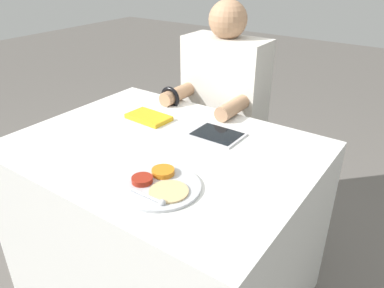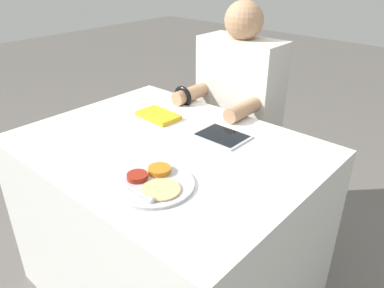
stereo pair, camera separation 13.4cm
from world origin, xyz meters
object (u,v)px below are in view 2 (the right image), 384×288
(thali_tray, at_px, (154,183))
(tablet_device, at_px, (222,136))
(person_diner, at_px, (237,131))
(red_notebook, at_px, (158,116))

(thali_tray, height_order, tablet_device, thali_tray)
(person_diner, bearing_deg, tablet_device, -62.65)
(red_notebook, xyz_separation_m, tablet_device, (0.34, 0.04, -0.00))
(tablet_device, relative_size, person_diner, 0.16)
(tablet_device, xyz_separation_m, person_diner, (-0.22, 0.42, -0.20))
(red_notebook, bearing_deg, tablet_device, 5.95)
(tablet_device, bearing_deg, person_diner, 117.35)
(thali_tray, height_order, red_notebook, thali_tray)
(thali_tray, distance_m, red_notebook, 0.55)
(thali_tray, xyz_separation_m, red_notebook, (-0.39, 0.39, -0.00))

